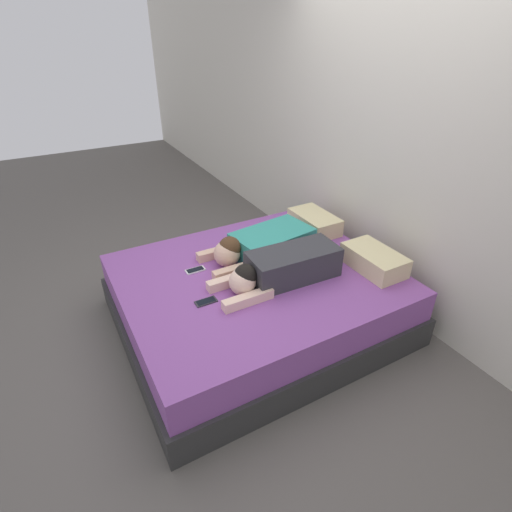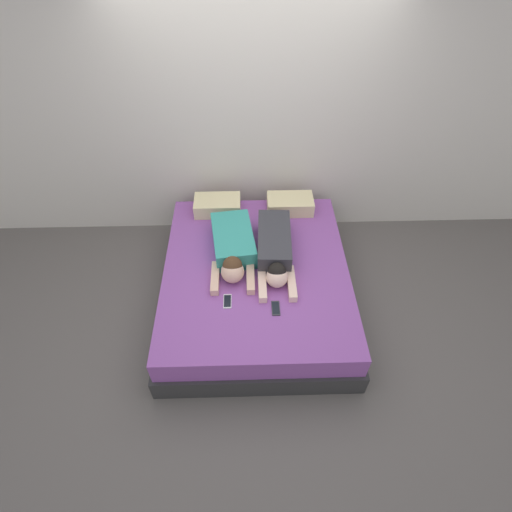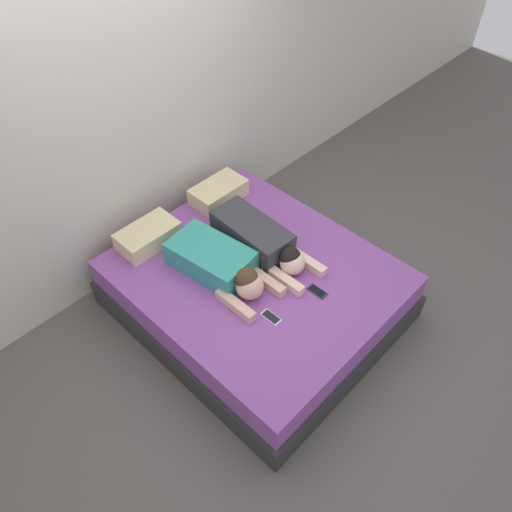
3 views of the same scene
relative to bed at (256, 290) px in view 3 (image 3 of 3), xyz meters
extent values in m
plane|color=#5B5651|center=(0.00, 0.00, -0.23)|extent=(12.00, 12.00, 0.00)
cube|color=beige|center=(0.00, 1.17, 1.07)|extent=(12.00, 0.06, 2.60)
cube|color=#2D2D2D|center=(0.00, 0.00, -0.12)|extent=(1.76, 2.04, 0.24)
cube|color=#8C4C9E|center=(0.00, 0.00, 0.12)|extent=(1.70, 1.98, 0.24)
cube|color=beige|center=(-0.38, 0.82, 0.32)|extent=(0.48, 0.28, 0.15)
cube|color=beige|center=(0.38, 0.82, 0.32)|extent=(0.48, 0.28, 0.15)
cube|color=teal|center=(-0.21, 0.27, 0.34)|extent=(0.45, 0.67, 0.19)
sphere|color=beige|center=(-0.21, -0.14, 0.34)|extent=(0.21, 0.21, 0.21)
sphere|color=#4C331E|center=(-0.21, -0.11, 0.39)|extent=(0.17, 0.17, 0.17)
cube|color=beige|center=(-0.37, -0.15, 0.28)|extent=(0.07, 0.35, 0.07)
cube|color=beige|center=(-0.05, -0.15, 0.28)|extent=(0.07, 0.35, 0.07)
cube|color=#333338|center=(0.18, 0.21, 0.35)|extent=(0.33, 0.68, 0.22)
sphere|color=beige|center=(0.18, -0.21, 0.34)|extent=(0.19, 0.19, 0.19)
sphere|color=black|center=(0.18, -0.18, 0.38)|extent=(0.16, 0.16, 0.16)
cube|color=beige|center=(0.05, -0.23, 0.28)|extent=(0.07, 0.37, 0.07)
cube|color=beige|center=(0.31, -0.23, 0.28)|extent=(0.07, 0.37, 0.07)
cube|color=silver|center=(-0.25, -0.39, 0.25)|extent=(0.07, 0.15, 0.01)
cube|color=black|center=(-0.25, -0.39, 0.25)|extent=(0.06, 0.13, 0.00)
cube|color=#2D2D33|center=(0.15, -0.47, 0.25)|extent=(0.07, 0.15, 0.01)
cube|color=black|center=(0.15, -0.47, 0.25)|extent=(0.06, 0.13, 0.00)
camera|label=1|loc=(2.22, -1.24, 1.89)|focal=28.00mm
camera|label=2|loc=(-0.07, -2.47, 2.97)|focal=28.00mm
camera|label=3|loc=(-1.85, -1.78, 3.04)|focal=35.00mm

